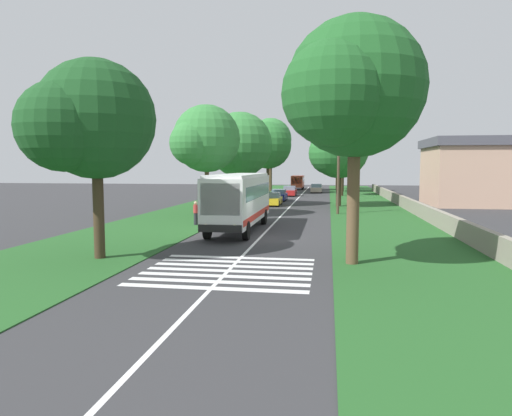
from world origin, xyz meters
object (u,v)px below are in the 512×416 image
object	(u,v)px
trailing_car_3	(317,189)
trailing_car_0	(273,199)
roadside_tree_right_0	(341,142)
pedestrian	(196,213)
roadside_tree_left_3	(92,123)
roadside_tree_right_4	(337,151)
utility_pole	(338,171)
trailing_car_1	(279,195)
roadside_tree_left_2	(239,146)
coach_bus	(240,198)
trailing_minibus_0	(298,181)
roadside_tree_right_3	(336,156)
trailing_car_2	(290,191)
roadside_tree_left_4	(206,141)
roadside_tree_left_1	(270,141)
roadside_tree_right_2	(350,92)
roadside_building	(470,171)
roadside_tree_left_0	(266,147)
roadside_tree_right_1	(342,157)

from	to	relation	value
trailing_car_3	trailing_car_0	bearing A→B (deg)	170.85
roadside_tree_right_0	pedestrian	bearing A→B (deg)	162.56
roadside_tree_left_3	pedestrian	distance (m)	13.45
roadside_tree_right_4	utility_pole	bearing A→B (deg)	179.87
trailing_car_1	roadside_tree_left_2	distance (m)	10.48
roadside_tree_left_3	coach_bus	bearing A→B (deg)	-24.82
trailing_minibus_0	roadside_tree_right_3	distance (m)	8.48
trailing_car_0	utility_pole	world-z (taller)	utility_pole
trailing_car_1	trailing_car_3	size ratio (longest dim) A/B	1.00
trailing_car_2	roadside_tree_left_4	xyz separation A→B (m)	(-28.35, 4.68, 5.68)
roadside_tree_left_1	coach_bus	bearing A→B (deg)	-175.10
trailing_car_2	roadside_tree_right_2	xyz separation A→B (m)	(-45.86, -6.35, 6.66)
trailing_car_1	roadside_tree_left_3	world-z (taller)	roadside_tree_left_3
roadside_building	pedestrian	size ratio (longest dim) A/B	6.15
roadside_tree_right_3	pedestrian	xyz separation A→B (m)	(-55.16, 10.76, -5.19)
trailing_minibus_0	roadside_tree_right_2	xyz separation A→B (m)	(-65.47, -6.50, 5.78)
trailing_car_0	roadside_tree_left_3	bearing A→B (deg)	171.41
trailing_car_1	roadside_tree_left_1	distance (m)	23.70
roadside_tree_left_2	roadside_tree_left_3	distance (m)	28.78
roadside_tree_left_4	roadside_tree_right_4	distance (m)	16.04
trailing_car_1	trailing_minibus_0	bearing A→B (deg)	-0.71
roadside_tree_left_1	pedestrian	bearing A→B (deg)	-179.33
roadside_tree_left_4	roadside_tree_right_2	size ratio (longest dim) A/B	0.89
roadside_tree_left_1	roadside_tree_left_0	bearing A→B (deg)	-176.55
utility_pole	pedestrian	world-z (taller)	utility_pole
trailing_car_2	roadside_tree_right_3	size ratio (longest dim) A/B	0.49
coach_bus	trailing_car_2	distance (m)	36.20
trailing_car_0	roadside_tree_left_2	xyz separation A→B (m)	(-1.26, 3.50, 5.68)
roadside_tree_right_2	pedestrian	world-z (taller)	roadside_tree_right_2
trailing_car_1	trailing_minibus_0	world-z (taller)	trailing_minibus_0
roadside_tree_right_4	pedestrian	world-z (taller)	roadside_tree_right_4
roadside_tree_right_4	trailing_car_3	bearing A→B (deg)	6.13
roadside_tree_right_3	pedestrian	distance (m)	56.43
roadside_tree_left_3	roadside_tree_left_2	bearing A→B (deg)	-2.06
trailing_car_1	roadside_tree_right_4	world-z (taller)	roadside_tree_right_4
roadside_tree_left_4	roadside_tree_right_1	xyz separation A→B (m)	(40.95, -12.40, -0.54)
trailing_minibus_0	roadside_tree_left_2	size ratio (longest dim) A/B	0.60
coach_bus	roadside_building	xyz separation A→B (m)	(23.55, -21.05, 1.54)
trailing_car_1	roadside_tree_right_0	bearing A→B (deg)	-35.43
coach_bus	roadside_tree_left_1	size ratio (longest dim) A/B	0.90
trailing_minibus_0	roadside_tree_right_2	world-z (taller)	roadside_tree_right_2
roadside_building	pedestrian	bearing A→B (deg)	131.01
roadside_tree_left_3	roadside_tree_right_4	size ratio (longest dim) A/B	0.99
trailing_car_3	roadside_tree_right_0	bearing A→B (deg)	-154.98
roadside_tree_left_0	roadside_tree_right_1	world-z (taller)	roadside_tree_left_0
roadside_tree_left_2	roadside_tree_right_4	distance (m)	10.40
trailing_car_0	roadside_tree_right_2	world-z (taller)	roadside_tree_right_2
roadside_tree_right_3	coach_bus	bearing A→B (deg)	172.89
roadside_tree_left_4	roadside_tree_right_3	distance (m)	50.76
roadside_tree_right_4	roadside_building	bearing A→B (deg)	-74.07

